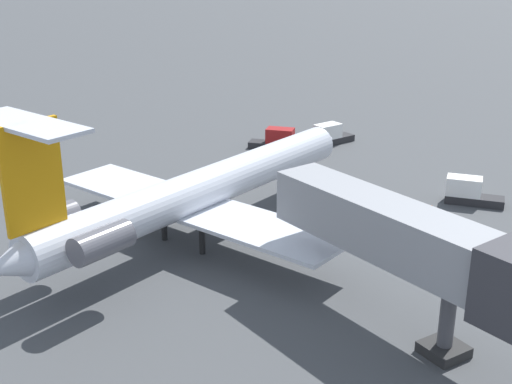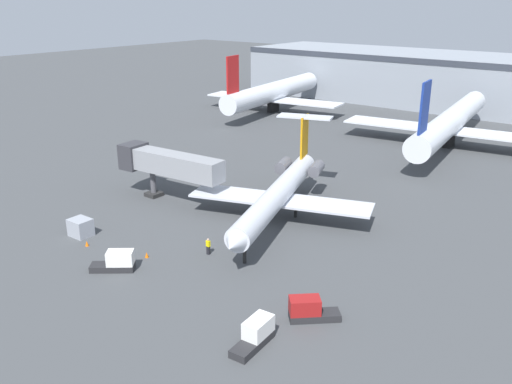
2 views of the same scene
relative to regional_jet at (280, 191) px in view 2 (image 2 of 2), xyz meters
The scene contains 13 objects.
ground_plane 4.94m from the regional_jet, 74.90° to the right, with size 400.00×400.00×0.10m, color #424447.
regional_jet is the anchor object (origin of this frame).
jet_bridge 15.36m from the regional_jet, 165.62° to the right, with size 14.96×4.21×6.43m.
ground_crew_marshaller 12.08m from the regional_jet, 90.28° to the right, with size 0.40×0.27×1.69m.
baggage_tug_lead 20.88m from the regional_jet, 47.63° to the right, with size 3.88×3.76×1.90m.
baggage_tug_trailing 20.11m from the regional_jet, 102.74° to the right, with size 3.98×3.62×1.90m.
baggage_tug_spare 24.18m from the regional_jet, 58.09° to the right, with size 1.74×4.11×1.90m.
cargo_container_uld 21.89m from the regional_jet, 128.84° to the right, with size 2.28×1.95×1.87m.
traffic_cone_near 16.89m from the regional_jet, 104.85° to the right, with size 0.36×0.36×0.55m.
traffic_cone_mid 21.42m from the regional_jet, 121.26° to the right, with size 0.36×0.36×0.55m.
terminal_building 80.35m from the regional_jet, 89.32° to the left, with size 120.28×24.92×11.45m.
parked_airliner_west_end 60.95m from the regional_jet, 127.53° to the left, with size 31.40×36.94×13.48m.
parked_airliner_west_mid 43.33m from the regional_jet, 85.17° to the left, with size 36.16×42.62×13.34m.
Camera 2 is at (32.63, -43.15, 23.83)m, focal length 38.16 mm.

